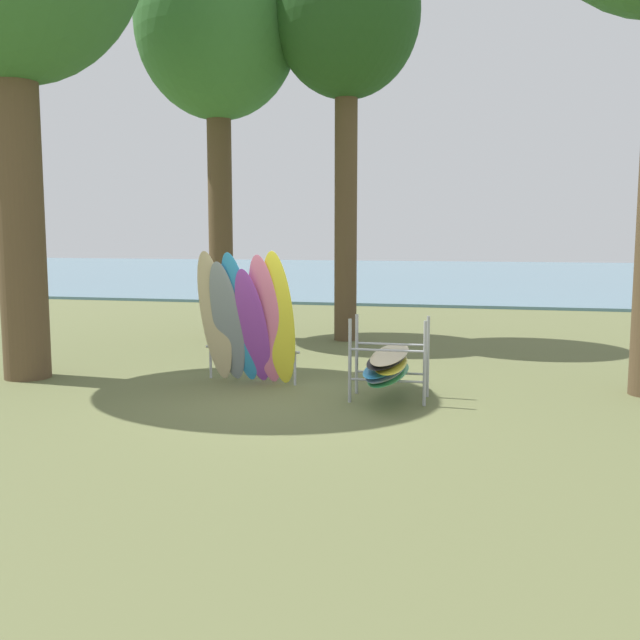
{
  "coord_description": "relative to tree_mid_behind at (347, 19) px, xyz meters",
  "views": [
    {
      "loc": [
        2.84,
        -10.34,
        2.52
      ],
      "look_at": [
        0.31,
        1.02,
        1.1
      ],
      "focal_mm": 40.75,
      "sensor_mm": 36.0,
      "label": 1
    }
  ],
  "objects": [
    {
      "name": "leaning_board_pile",
      "position": [
        -0.67,
        -5.25,
        -6.14
      ],
      "size": [
        1.75,
        0.88,
        2.23
      ],
      "color": "#C6B289",
      "rests_on": "ground"
    },
    {
      "name": "tree_far_left_back",
      "position": [
        -3.01,
        -0.07,
        -0.05
      ],
      "size": [
        3.78,
        3.78,
        9.45
      ],
      "color": "brown",
      "rests_on": "ground"
    },
    {
      "name": "board_storage_rack",
      "position": [
        1.74,
        -5.8,
        -6.65
      ],
      "size": [
        1.15,
        2.13,
        1.25
      ],
      "color": "#9EA0A5",
      "rests_on": "ground"
    },
    {
      "name": "ground_plane",
      "position": [
        0.23,
        -6.17,
        -7.2
      ],
      "size": [
        80.0,
        80.0,
        0.0
      ],
      "primitive_type": "plane",
      "color": "#60663D"
    },
    {
      "name": "tree_mid_behind",
      "position": [
        0.0,
        0.0,
        0.0
      ],
      "size": [
        3.29,
        3.29,
        9.26
      ],
      "color": "brown",
      "rests_on": "ground"
    },
    {
      "name": "lake_water",
      "position": [
        0.23,
        25.75,
        -7.15
      ],
      "size": [
        80.0,
        36.0,
        0.1
      ],
      "primitive_type": "cube",
      "color": "slate",
      "rests_on": "ground"
    }
  ]
}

